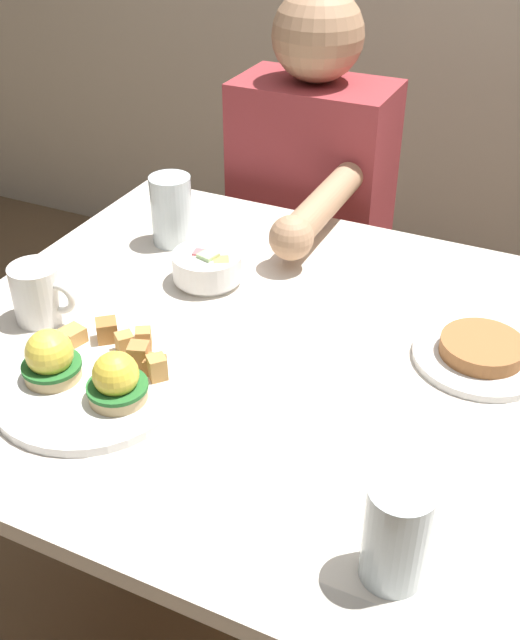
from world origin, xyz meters
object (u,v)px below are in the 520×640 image
eggs_benedict_plate (89,376)px  diner_person (307,217)px  dining_table (323,414)px  water_glass_near (396,539)px  side_plate (481,353)px  fruit_bowl (208,267)px  coffee_mug (38,292)px  water_glass_far (172,215)px

eggs_benedict_plate → diner_person: size_ratio=0.24×
dining_table → water_glass_near: bearing=-58.5°
side_plate → dining_table: bearing=-155.1°
fruit_bowl → coffee_mug: (-0.19, -0.21, 0.02)m
fruit_bowl → water_glass_far: bearing=141.7°
water_glass_near → side_plate: bearing=89.0°
water_glass_near → diner_person: diner_person is taller
dining_table → water_glass_far: water_glass_far is taller
dining_table → side_plate: bearing=24.9°
water_glass_far → coffee_mug: bearing=-99.9°
coffee_mug → water_glass_far: size_ratio=0.85×
side_plate → diner_person: (-0.48, 0.50, -0.10)m
eggs_benedict_plate → water_glass_far: 0.45m
fruit_bowl → water_glass_near: 0.65m
eggs_benedict_plate → water_glass_near: bearing=-13.9°
side_plate → coffee_mug: bearing=-164.2°
coffee_mug → side_plate: 0.69m
dining_table → eggs_benedict_plate: 0.37m
side_plate → eggs_benedict_plate: bearing=-147.7°
dining_table → diner_person: size_ratio=1.05×
fruit_bowl → water_glass_near: water_glass_near is taller
dining_table → side_plate: size_ratio=6.00×
water_glass_far → side_plate: size_ratio=0.66×
coffee_mug → diner_person: 0.73m
fruit_bowl → eggs_benedict_plate: bearing=-91.2°
fruit_bowl → water_glass_far: size_ratio=0.92×
diner_person → coffee_mug: bearing=-104.5°
water_glass_near → coffee_mug: bearing=160.2°
eggs_benedict_plate → side_plate: (0.48, 0.30, -0.01)m
dining_table → diner_person: (-0.27, 0.60, 0.02)m
coffee_mug → diner_person: bearing=75.5°
dining_table → water_glass_far: size_ratio=9.15×
dining_table → water_glass_far: (-0.40, 0.23, 0.16)m
side_plate → water_glass_far: bearing=167.9°
water_glass_near → side_plate: size_ratio=0.63×
water_glass_far → diner_person: 0.42m
dining_table → water_glass_far: 0.49m
eggs_benedict_plate → side_plate: size_ratio=1.35×
dining_table → eggs_benedict_plate: (-0.27, -0.21, 0.13)m
dining_table → diner_person: 0.66m
fruit_bowl → diner_person: (-0.01, 0.48, -0.12)m
side_plate → water_glass_near: bearing=-91.0°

